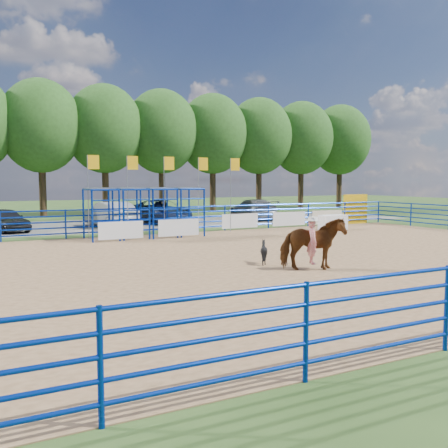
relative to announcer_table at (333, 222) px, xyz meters
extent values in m
plane|color=#3B5823|center=(-8.97, -7.53, -0.46)|extent=(120.00, 120.00, 0.00)
cube|color=#A37B51|center=(-8.97, -7.53, -0.45)|extent=(30.00, 20.00, 0.02)
cube|color=gray|center=(-8.97, 9.47, -0.45)|extent=(40.00, 10.00, 0.01)
cube|color=white|center=(0.00, 0.00, 0.00)|extent=(1.66, 0.80, 0.87)
imported|color=#5F3313|center=(-9.31, -10.24, 0.43)|extent=(2.25, 1.62, 1.74)
imported|color=red|center=(-9.31, -10.24, 1.22)|extent=(0.52, 0.62, 1.45)
cylinder|color=white|center=(-9.31, -10.24, 1.98)|extent=(0.54, 0.54, 0.12)
imported|color=black|center=(-10.06, -8.44, -0.02)|extent=(0.93, 0.88, 0.84)
imported|color=black|center=(-17.42, 7.73, 0.24)|extent=(2.82, 4.32, 1.37)
imported|color=gray|center=(-11.38, 7.59, 0.36)|extent=(2.48, 5.09, 1.61)
imported|color=#161E37|center=(-7.43, 9.32, 0.34)|extent=(3.19, 5.92, 1.58)
imported|color=#5D5D60|center=(-0.14, 9.09, 0.32)|extent=(2.76, 5.48, 1.53)
cube|color=white|center=(-12.77, 0.24, 0.09)|extent=(2.20, 0.04, 0.85)
cube|color=white|center=(-9.77, 0.24, 0.09)|extent=(2.20, 0.04, 0.85)
cube|color=white|center=(-4.97, 2.43, 0.09)|extent=(2.40, 0.04, 0.85)
cube|color=white|center=(-1.47, 2.43, 0.09)|extent=(2.40, 0.04, 0.85)
cube|color=beige|center=(1.53, 2.43, 0.09)|extent=(2.40, 0.04, 0.90)
cube|color=#E0A60B|center=(4.03, 2.57, 0.54)|extent=(2.00, 0.12, 2.00)
cylinder|color=#3F2B19|center=(-13.97, 18.47, 1.94)|extent=(0.56, 0.56, 4.80)
ellipsoid|color=#234A17|center=(-13.97, 18.47, 7.10)|extent=(6.40, 6.40, 7.36)
cylinder|color=#3F2B19|center=(-8.97, 18.47, 1.94)|extent=(0.56, 0.56, 4.80)
ellipsoid|color=#234A17|center=(-8.97, 18.47, 7.10)|extent=(6.40, 6.40, 7.36)
cylinder|color=#3F2B19|center=(-3.97, 18.47, 1.94)|extent=(0.56, 0.56, 4.80)
ellipsoid|color=#234A17|center=(-3.97, 18.47, 7.10)|extent=(6.40, 6.40, 7.36)
cylinder|color=#3F2B19|center=(1.03, 18.47, 1.94)|extent=(0.56, 0.56, 4.80)
ellipsoid|color=#234A17|center=(1.03, 18.47, 7.10)|extent=(6.40, 6.40, 7.36)
cylinder|color=#3F2B19|center=(6.03, 18.47, 1.94)|extent=(0.56, 0.56, 4.80)
ellipsoid|color=#234A17|center=(6.03, 18.47, 7.10)|extent=(6.40, 6.40, 7.36)
cylinder|color=#3F2B19|center=(11.03, 18.47, 1.94)|extent=(0.56, 0.56, 4.80)
ellipsoid|color=#234A17|center=(11.03, 18.47, 7.10)|extent=(6.40, 6.40, 7.36)
cylinder|color=#3F2B19|center=(16.03, 18.47, 1.94)|extent=(0.56, 0.56, 4.80)
ellipsoid|color=#234A17|center=(16.03, 18.47, 7.10)|extent=(6.40, 6.40, 7.36)
camera|label=1|loc=(-19.29, -23.31, 2.51)|focal=40.00mm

